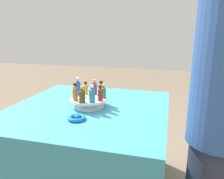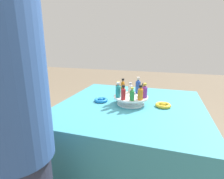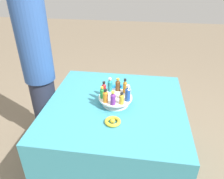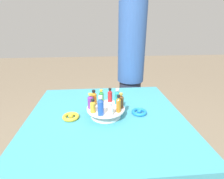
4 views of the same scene
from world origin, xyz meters
name	(u,v)px [view 2 (image 2 of 4)]	position (x,y,z in m)	size (l,w,h in m)	color
ground_plane	(128,179)	(0.00, 0.00, 0.00)	(12.00, 12.00, 0.00)	#756651
party_table	(129,144)	(0.00, 0.00, 0.35)	(1.09, 1.09, 0.71)	teal
display_stand	(131,99)	(0.00, 0.00, 0.75)	(0.26, 0.26, 0.06)	white
bottle_gold	(143,90)	(0.06, -0.09, 0.82)	(0.04, 0.04, 0.09)	gold
bottle_blue	(138,86)	(0.10, -0.04, 0.83)	(0.04, 0.04, 0.13)	#234CAD
bottle_clear	(130,88)	(0.10, 0.03, 0.81)	(0.04, 0.04, 0.08)	silver
bottle_amber	(123,86)	(0.07, 0.08, 0.83)	(0.03, 0.03, 0.12)	#AD6B19
bottle_brown	(118,89)	(0.01, 0.10, 0.82)	(0.04, 0.04, 0.11)	brown
bottle_teal	(118,90)	(-0.06, 0.09, 0.83)	(0.04, 0.04, 0.12)	teal
bottle_red	(123,93)	(-0.10, 0.04, 0.82)	(0.03, 0.03, 0.11)	#B21E23
bottle_green	(132,94)	(-0.10, -0.03, 0.82)	(0.03, 0.03, 0.10)	#288438
bottle_orange	(140,93)	(-0.07, -0.08, 0.82)	(0.04, 0.04, 0.11)	orange
bottle_purple	(145,91)	(-0.01, -0.10, 0.82)	(0.04, 0.04, 0.11)	#702D93
ribbon_bow_gold	(163,105)	(0.01, -0.24, 0.72)	(0.11, 0.11, 0.03)	gold
ribbon_bow_blue	(101,100)	(-0.01, 0.24, 0.72)	(0.11, 0.11, 0.03)	blue
person_figure	(15,125)	(-0.78, 0.32, 0.85)	(0.29, 0.29, 1.69)	#282D42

